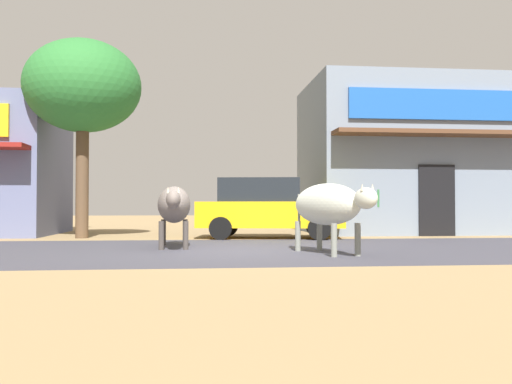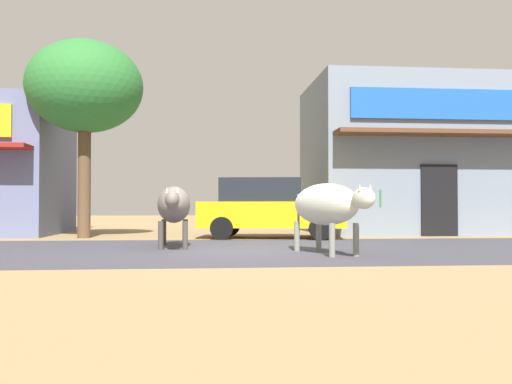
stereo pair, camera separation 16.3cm
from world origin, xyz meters
name	(u,v)px [view 2 (the right image)]	position (x,y,z in m)	size (l,w,h in m)	color
ground	(233,250)	(0.00, 0.00, 0.00)	(80.00, 80.00, 0.00)	#A38558
asphalt_road	(233,250)	(0.00, 0.00, 0.00)	(72.00, 6.72, 0.00)	#42424C
storefront_right_club	(407,158)	(6.21, 6.84, 2.49)	(6.40, 5.61, 4.96)	slate
roadside_tree	(85,88)	(-3.86, 4.55, 4.16)	(3.19, 3.19, 5.48)	brown
parked_hatchback_car	(269,207)	(1.22, 4.01, 0.84)	(4.19, 2.39, 1.64)	yellow
cow_near_brown	(174,205)	(-1.22, 0.78, 0.91)	(0.75, 2.85, 1.31)	slate
cow_far_dark	(326,205)	(1.68, -1.17, 0.91)	(1.26, 2.69, 1.31)	silver
pedestrian_by_shop	(377,205)	(4.54, 4.80, 0.92)	(0.47, 0.61, 1.58)	#3F3F47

